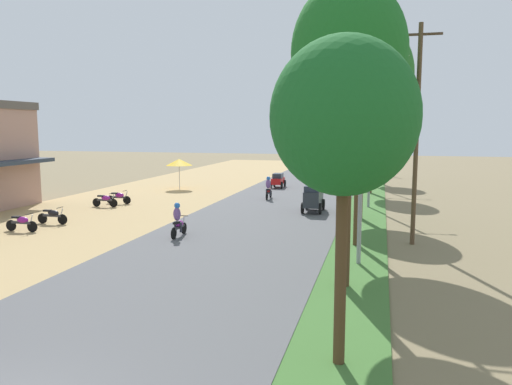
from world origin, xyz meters
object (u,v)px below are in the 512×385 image
(median_tree_nearest, at_px, (344,117))
(median_tree_second, at_px, (349,55))
(motorbike_ahead_second, at_px, (269,188))
(median_tree_fourth, at_px, (362,116))
(parked_motorbike_fifth, at_px, (53,215))
(parked_motorbike_fourth, at_px, (22,222))
(car_van_charcoal, at_px, (313,197))
(median_tree_third, at_px, (360,75))
(median_tree_fifth, at_px, (372,112))
(streetlamp_mid, at_px, (370,140))
(parked_motorbike_sixth, at_px, (105,200))
(motorbike_foreground_rider, at_px, (178,221))
(utility_pole_near, at_px, (417,132))
(streetlamp_near, at_px, (362,144))
(car_hatchback_red, at_px, (278,180))
(median_tree_sixth, at_px, (372,109))
(vendor_umbrella, at_px, (179,162))
(streetlamp_farthest, at_px, (376,136))
(streetlamp_far, at_px, (373,138))
(parked_motorbike_seventh, at_px, (119,197))

(median_tree_nearest, bearing_deg, median_tree_second, 93.15)
(motorbike_ahead_second, bearing_deg, median_tree_fourth, -42.31)
(median_tree_second, bearing_deg, parked_motorbike_fifth, 156.94)
(parked_motorbike_fifth, height_order, motorbike_ahead_second, motorbike_ahead_second)
(parked_motorbike_fourth, distance_m, car_van_charcoal, 16.32)
(parked_motorbike_fifth, bearing_deg, median_tree_third, -3.19)
(median_tree_fifth, height_order, streetlamp_mid, median_tree_fifth)
(parked_motorbike_sixth, bearing_deg, motorbike_foreground_rider, -41.43)
(median_tree_third, distance_m, utility_pole_near, 3.59)
(streetlamp_near, relative_size, car_hatchback_red, 3.97)
(median_tree_nearest, relative_size, motorbike_ahead_second, 3.95)
(parked_motorbike_fourth, bearing_deg, median_tree_fourth, 25.90)
(parked_motorbike_sixth, bearing_deg, median_tree_sixth, 51.81)
(motorbike_foreground_rider, bearing_deg, parked_motorbike_fifth, 170.11)
(median_tree_third, xyz_separation_m, motorbike_ahead_second, (-6.86, 12.79, -6.61))
(parked_motorbike_fifth, height_order, car_van_charcoal, car_van_charcoal)
(vendor_umbrella, bearing_deg, streetlamp_farthest, 52.65)
(parked_motorbike_sixth, height_order, streetlamp_farthest, streetlamp_farthest)
(car_hatchback_red, distance_m, motorbike_foreground_rider, 20.21)
(median_tree_third, distance_m, streetlamp_mid, 11.40)
(streetlamp_farthest, bearing_deg, median_tree_fourth, -90.73)
(utility_pole_near, bearing_deg, median_tree_fifth, 97.62)
(median_tree_sixth, bearing_deg, vendor_umbrella, -145.85)
(median_tree_nearest, height_order, car_van_charcoal, median_tree_nearest)
(parked_motorbike_sixth, relative_size, streetlamp_mid, 0.24)
(median_tree_nearest, bearing_deg, streetlamp_farthest, 89.94)
(streetlamp_mid, xyz_separation_m, streetlamp_far, (0.00, 12.00, -0.11))
(utility_pole_near, height_order, motorbike_ahead_second, utility_pole_near)
(median_tree_sixth, distance_m, motorbike_foreground_rider, 29.99)
(median_tree_sixth, bearing_deg, parked_motorbike_seventh, -129.84)
(parked_motorbike_fifth, xyz_separation_m, median_tree_fourth, (15.99, 5.78, 5.32))
(parked_motorbike_fifth, relative_size, vendor_umbrella, 0.71)
(vendor_umbrella, distance_m, car_hatchback_red, 8.56)
(streetlamp_farthest, height_order, utility_pole_near, utility_pole_near)
(streetlamp_mid, relative_size, car_hatchback_red, 3.79)
(vendor_umbrella, bearing_deg, median_tree_fourth, -34.05)
(median_tree_third, relative_size, median_tree_sixth, 1.10)
(median_tree_second, height_order, median_tree_fifth, median_tree_second)
(vendor_umbrella, xyz_separation_m, utility_pole_near, (18.05, -16.12, 2.74))
(parked_motorbike_seventh, height_order, median_tree_third, median_tree_third)
(vendor_umbrella, distance_m, utility_pole_near, 24.36)
(median_tree_fourth, bearing_deg, streetlamp_farthest, 89.27)
(parked_motorbike_sixth, bearing_deg, parked_motorbike_seventh, 82.45)
(car_van_charcoal, distance_m, car_hatchback_red, 12.45)
(median_tree_sixth, bearing_deg, motorbike_foreground_rider, -106.36)
(parked_motorbike_fifth, xyz_separation_m, median_tree_third, (16.13, -0.90, 6.92))
(median_tree_nearest, xyz_separation_m, median_tree_second, (-0.31, 5.54, 2.04))
(parked_motorbike_seventh, bearing_deg, median_tree_fourth, -5.35)
(median_tree_fourth, distance_m, median_tree_fifth, 11.66)
(median_tree_nearest, distance_m, utility_pole_near, 12.67)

